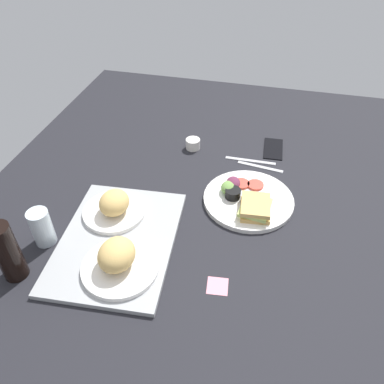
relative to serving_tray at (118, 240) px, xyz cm
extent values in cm
cube|color=black|center=(20.83, -20.09, -2.30)|extent=(190.00, 150.00, 3.00)
cube|color=#9EA0A3|center=(0.00, 0.00, 0.00)|extent=(47.34, 36.28, 1.60)
cylinder|color=white|center=(-10.00, -5.00, 1.50)|extent=(21.17, 21.17, 1.40)
ellipsoid|color=#DBB266|center=(-9.67, -4.39, 6.08)|extent=(11.39, 9.84, 7.77)
cylinder|color=white|center=(10.00, 5.00, 1.50)|extent=(19.62, 19.62, 1.40)
ellipsoid|color=#DBB266|center=(9.56, 4.27, 5.76)|extent=(10.43, 9.01, 7.11)
cylinder|color=white|center=(27.04, -35.33, 0.00)|extent=(29.81, 29.81, 1.60)
cube|color=tan|center=(21.08, -38.02, 1.50)|extent=(12.04, 10.31, 1.40)
cube|color=#B2C66B|center=(21.08, -38.02, 2.70)|extent=(12.01, 10.27, 1.00)
cube|color=#DBB266|center=(21.08, -38.02, 3.90)|extent=(11.71, 9.89, 1.40)
cylinder|color=#D14738|center=(33.75, -36.82, 1.20)|extent=(5.60, 5.60, 0.80)
cylinder|color=#D14738|center=(33.30, -32.05, 1.20)|extent=(5.60, 5.60, 0.80)
cylinder|color=black|center=(26.30, -30.12, 2.30)|extent=(5.20, 5.20, 3.00)
cylinder|color=#EFEACC|center=(26.30, -30.12, 3.40)|extent=(4.26, 4.26, 0.60)
ellipsoid|color=#729E4C|center=(28.53, -28.18, 2.60)|extent=(6.00, 4.80, 3.60)
ellipsoid|color=#6B2D47|center=(31.22, -29.37, 2.60)|extent=(6.00, 4.80, 3.60)
cylinder|color=silver|center=(-4.53, 20.91, 5.03)|extent=(6.11, 6.11, 11.67)
cylinder|color=black|center=(-17.24, 22.50, 8.28)|extent=(6.40, 6.40, 18.16)
cylinder|color=silver|center=(53.32, -10.10, 1.20)|extent=(5.60, 5.60, 4.00)
cube|color=#B7B7BC|center=(47.04, -37.33, -0.55)|extent=(3.70, 17.03, 0.50)
cube|color=#B7B7BC|center=(50.04, -33.33, -0.55)|extent=(1.48, 19.01, 0.50)
cube|color=black|center=(60.03, -41.15, -0.40)|extent=(14.71, 7.84, 0.80)
cube|color=pink|center=(-8.32, -31.59, -0.74)|extent=(6.16, 6.16, 0.12)
camera|label=1|loc=(-67.65, -38.89, 83.79)|focal=35.26mm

